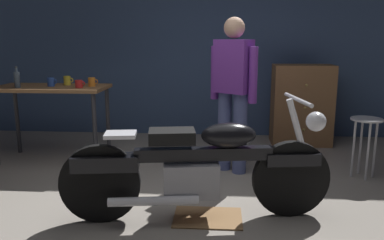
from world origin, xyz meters
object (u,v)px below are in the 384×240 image
at_px(wooden_dresser, 302,105).
at_px(mug_orange_travel, 92,82).
at_px(mug_red_diner, 79,84).
at_px(mug_blue_enamel, 51,82).
at_px(mug_yellow_tall, 67,80).
at_px(motorcycle, 199,166).
at_px(shop_stool, 366,132).
at_px(bottle, 17,79).
at_px(person_standing, 233,88).

height_order(wooden_dresser, mug_orange_travel, wooden_dresser).
bearing_deg(mug_red_diner, mug_blue_enamel, 162.58).
bearing_deg(mug_yellow_tall, motorcycle, -43.47).
height_order(mug_blue_enamel, mug_orange_travel, same).
xyz_separation_m(shop_stool, mug_blue_enamel, (-3.50, 0.35, 0.45)).
xyz_separation_m(motorcycle, bottle, (-2.14, 1.29, 0.55)).
bearing_deg(person_standing, mug_yellow_tall, 23.52).
bearing_deg(mug_blue_enamel, motorcycle, -38.57).
height_order(motorcycle, mug_blue_enamel, mug_blue_enamel).
relative_size(shop_stool, mug_yellow_tall, 5.49).
relative_size(wooden_dresser, mug_yellow_tall, 9.43).
bearing_deg(mug_orange_travel, shop_stool, -7.23).
relative_size(mug_red_diner, mug_yellow_tall, 0.97).
bearing_deg(mug_orange_travel, mug_blue_enamel, -175.97).
bearing_deg(shop_stool, bottle, 177.19).
xyz_separation_m(wooden_dresser, mug_red_diner, (-2.72, -1.11, 0.39)).
bearing_deg(mug_orange_travel, wooden_dresser, 19.98).
height_order(person_standing, wooden_dresser, person_standing).
height_order(mug_orange_travel, mug_yellow_tall, mug_yellow_tall).
relative_size(motorcycle, mug_orange_travel, 18.65).
xyz_separation_m(shop_stool, mug_yellow_tall, (-3.36, 0.49, 0.46)).
distance_m(mug_blue_enamel, mug_red_diner, 0.39).
bearing_deg(bottle, motorcycle, -31.02).
height_order(wooden_dresser, bottle, bottle).
height_order(mug_blue_enamel, mug_red_diner, mug_blue_enamel).
relative_size(mug_orange_travel, bottle, 0.48).
distance_m(shop_stool, wooden_dresser, 1.40).
bearing_deg(bottle, mug_red_diner, 3.59).
relative_size(shop_stool, mug_orange_travel, 5.48).
bearing_deg(wooden_dresser, bottle, -161.44).
xyz_separation_m(person_standing, mug_red_diner, (-1.74, 0.13, 0.02)).
bearing_deg(motorcycle, bottle, 140.80).
bearing_deg(mug_yellow_tall, shop_stool, -8.33).
distance_m(motorcycle, mug_red_diner, 2.02).
bearing_deg(bottle, person_standing, -1.96).
height_order(mug_orange_travel, bottle, bottle).
xyz_separation_m(person_standing, wooden_dresser, (0.99, 1.23, -0.38)).
relative_size(shop_stool, mug_blue_enamel, 5.59).
xyz_separation_m(motorcycle, wooden_dresser, (1.29, 2.44, 0.10)).
bearing_deg(mug_red_diner, person_standing, -4.19).
xyz_separation_m(mug_blue_enamel, mug_yellow_tall, (0.14, 0.14, 0.00)).
bearing_deg(person_standing, wooden_dresser, -94.10).
height_order(wooden_dresser, mug_yellow_tall, wooden_dresser).
distance_m(motorcycle, person_standing, 1.33).
relative_size(mug_blue_enamel, bottle, 0.48).
xyz_separation_m(motorcycle, mug_orange_travel, (-1.34, 1.48, 0.50)).
xyz_separation_m(mug_orange_travel, mug_yellow_tall, (-0.34, 0.11, 0.00)).
xyz_separation_m(wooden_dresser, bottle, (-3.42, -1.15, 0.45)).
relative_size(mug_red_diner, mug_orange_travel, 0.97).
xyz_separation_m(shop_stool, wooden_dresser, (-0.40, 1.34, 0.05)).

